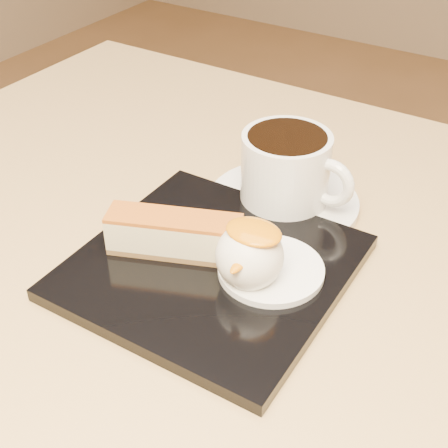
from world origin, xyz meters
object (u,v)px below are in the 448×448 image
Objects in this scene: cheesecake at (174,234)px; ice_cream_scoop at (249,256)px; dessert_plate at (212,267)px; coffee_cup at (287,168)px; saucer at (283,202)px; table at (165,373)px.

ice_cream_scoop is at bearing -21.82° from cheesecake.
ice_cream_scoop is (0.04, -0.01, 0.03)m from dessert_plate.
coffee_cup reaches higher than dessert_plate.
cheesecake reaches higher than dessert_plate.
saucer is at bearing 180.00° from coffee_cup.
ice_cream_scoop is 0.13m from coffee_cup.
table is 5.33× the size of saucer.
dessert_plate is at bearing -92.55° from saucer.
coffee_cup is (-0.03, 0.13, 0.01)m from ice_cream_scoop.
coffee_cup is (0.04, 0.13, 0.02)m from cheesecake.
table is at bearing -113.76° from saucer.
dessert_plate is 1.47× the size of saucer.
ice_cream_scoop is at bearing 3.88° from table.
dessert_plate is 0.04m from cheesecake.
coffee_cup reaches higher than ice_cream_scoop.
ice_cream_scoop is 0.49× the size of coffee_cup.
ice_cream_scoop reaches higher than table.
cheesecake is 2.14× the size of ice_cream_scoop.
table is 3.64× the size of dessert_plate.
table is 0.22m from saucer.
table is at bearing -112.98° from coffee_cup.
dessert_plate reaches higher than table.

